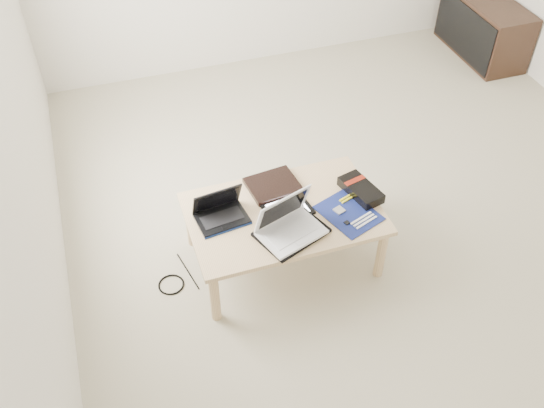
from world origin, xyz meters
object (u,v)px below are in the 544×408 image
object	(u,v)px
coffee_table	(284,218)
netbook	(220,212)
white_laptop	(289,225)
gpu_box	(361,190)
media_cabinet	(483,28)

from	to	relation	value
coffee_table	netbook	distance (m)	0.37
white_laptop	gpu_box	size ratio (longest dim) A/B	1.30
coffee_table	gpu_box	xyz separation A→B (m)	(0.48, 0.00, 0.08)
netbook	coffee_table	bearing A→B (deg)	-10.92
coffee_table	netbook	bearing A→B (deg)	169.08
gpu_box	media_cabinet	bearing A→B (deg)	41.49
netbook	white_laptop	bearing A→B (deg)	-36.28
coffee_table	media_cabinet	xyz separation A→B (m)	(2.50, 1.79, -0.10)
netbook	white_laptop	world-z (taller)	white_laptop
white_laptop	media_cabinet	bearing A→B (deg)	37.70
netbook	gpu_box	xyz separation A→B (m)	(0.83, -0.07, -0.01)
coffee_table	gpu_box	size ratio (longest dim) A/B	3.61
gpu_box	netbook	bearing A→B (deg)	175.47
coffee_table	white_laptop	world-z (taller)	white_laptop
media_cabinet	coffee_table	bearing A→B (deg)	-144.43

